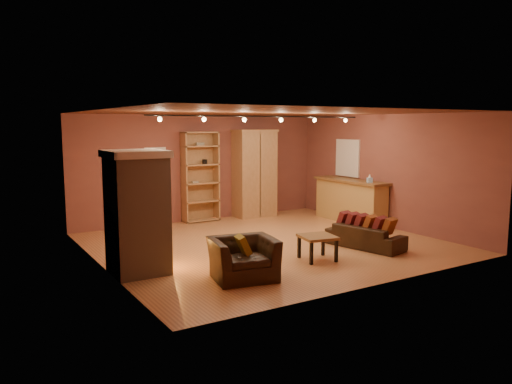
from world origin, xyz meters
TOP-DOWN VIEW (x-y plane):
  - floor at (0.00, 0.00)m, footprint 7.00×7.00m
  - ceiling at (0.00, 0.00)m, footprint 7.00×7.00m
  - back_wall at (0.00, 3.25)m, footprint 7.00×0.02m
  - left_wall at (-3.50, 0.00)m, footprint 0.02×6.50m
  - right_wall at (3.50, 0.00)m, footprint 0.02×6.50m
  - fireplace at (-3.04, -0.60)m, footprint 1.01×0.98m
  - back_window at (-1.30, 3.23)m, footprint 0.56×0.04m
  - bookcase at (-0.14, 3.13)m, footprint 0.97×0.38m
  - armoire at (1.45, 2.94)m, footprint 1.18×0.67m
  - bar_counter at (3.20, 0.95)m, footprint 0.62×2.34m
  - tissue_box at (3.15, 0.21)m, footprint 0.16×0.16m
  - right_window at (3.47, 1.40)m, footprint 0.05×0.90m
  - loveseat at (1.55, -1.34)m, footprint 0.84×1.69m
  - armchair at (-1.67, -1.84)m, footprint 1.16×0.87m
  - coffee_table at (0.11, -1.57)m, footprint 0.73×0.73m
  - track_rail at (0.00, 0.20)m, footprint 5.20×0.09m

SIDE VIEW (x-z plane):
  - floor at x=0.00m, z-range 0.00..0.00m
  - loveseat at x=1.55m, z-range -0.01..0.70m
  - coffee_table at x=0.11m, z-range 0.17..0.64m
  - armchair at x=-1.67m, z-range 0.00..0.92m
  - bar_counter at x=3.20m, z-range 0.01..1.13m
  - fireplace at x=-3.04m, z-range 0.00..2.12m
  - bookcase at x=-0.14m, z-range 0.02..2.38m
  - tissue_box at x=3.15m, z-range 1.10..1.32m
  - armoire at x=1.45m, z-range 0.00..2.42m
  - back_wall at x=0.00m, z-range 0.00..2.80m
  - left_wall at x=-3.50m, z-range 0.00..2.80m
  - right_wall at x=3.50m, z-range 0.00..2.80m
  - back_window at x=-1.30m, z-range 1.12..1.98m
  - right_window at x=3.47m, z-range 1.15..2.15m
  - track_rail at x=0.00m, z-range 2.62..2.75m
  - ceiling at x=0.00m, z-range 2.80..2.80m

